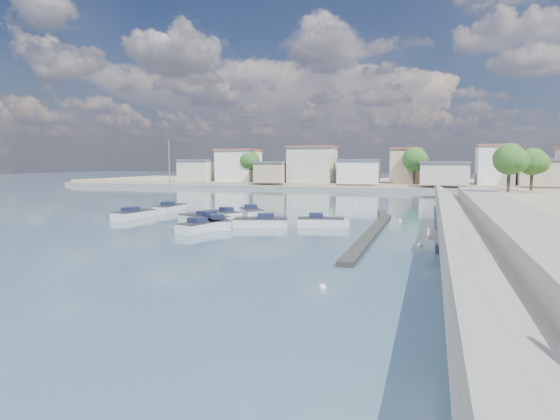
% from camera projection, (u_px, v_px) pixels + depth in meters
% --- Properties ---
extents(ground, '(400.00, 400.00, 0.00)m').
position_uv_depth(ground, '(349.00, 203.00, 69.75)').
color(ground, '#314762').
rests_on(ground, ground).
extents(seawall_walkway, '(5.00, 90.00, 1.80)m').
position_uv_depth(seawall_walkway, '(518.00, 225.00, 38.42)').
color(seawall_walkway, slate).
rests_on(seawall_walkway, ground).
extents(breakwater, '(2.00, 31.02, 0.35)m').
position_uv_depth(breakwater, '(375.00, 228.00, 41.76)').
color(breakwater, black).
rests_on(breakwater, ground).
extents(far_shore_land, '(160.00, 40.00, 1.40)m').
position_uv_depth(far_shore_land, '(384.00, 183.00, 118.87)').
color(far_shore_land, gray).
rests_on(far_shore_land, ground).
extents(far_shore_quay, '(160.00, 2.50, 0.80)m').
position_uv_depth(far_shore_quay, '(374.00, 189.00, 99.03)').
color(far_shore_quay, slate).
rests_on(far_shore_quay, ground).
extents(far_town, '(113.01, 12.80, 8.35)m').
position_uv_depth(far_town, '(428.00, 167.00, 100.87)').
color(far_town, beige).
rests_on(far_town, far_shore_land).
extents(shore_trees, '(74.56, 38.32, 7.92)m').
position_uv_depth(shore_trees, '(415.00, 161.00, 93.14)').
color(shore_trees, '#38281E').
rests_on(shore_trees, ground).
extents(motorboat_a, '(4.30, 4.87, 1.48)m').
position_uv_depth(motorboat_a, '(216.00, 223.00, 43.89)').
color(motorboat_a, silver).
rests_on(motorboat_a, ground).
extents(motorboat_b, '(2.94, 5.27, 1.48)m').
position_uv_depth(motorboat_b, '(203.00, 227.00, 41.33)').
color(motorboat_b, silver).
rests_on(motorboat_b, ground).
extents(motorboat_c, '(6.17, 4.24, 1.48)m').
position_uv_depth(motorboat_c, '(201.00, 219.00, 46.63)').
color(motorboat_c, silver).
rests_on(motorboat_c, ground).
extents(motorboat_d, '(5.76, 3.32, 1.48)m').
position_uv_depth(motorboat_d, '(258.00, 223.00, 44.01)').
color(motorboat_d, silver).
rests_on(motorboat_d, ground).
extents(motorboat_e, '(2.38, 5.85, 1.48)m').
position_uv_depth(motorboat_e, '(135.00, 215.00, 50.84)').
color(motorboat_e, silver).
rests_on(motorboat_e, ground).
extents(motorboat_f, '(4.52, 3.90, 1.48)m').
position_uv_depth(motorboat_f, '(223.00, 215.00, 50.57)').
color(motorboat_f, silver).
rests_on(motorboat_f, ground).
extents(motorboat_g, '(4.38, 5.25, 1.48)m').
position_uv_depth(motorboat_g, '(252.00, 213.00, 52.31)').
color(motorboat_g, silver).
rests_on(motorboat_g, ground).
extents(motorboat_h, '(4.96, 2.70, 1.48)m').
position_uv_depth(motorboat_h, '(323.00, 223.00, 44.18)').
color(motorboat_h, silver).
rests_on(motorboat_h, ground).
extents(sailboat, '(2.05, 6.03, 9.00)m').
position_uv_depth(sailboat, '(171.00, 208.00, 57.70)').
color(sailboat, silver).
rests_on(sailboat, ground).
extents(mooring_buoys, '(19.31, 43.00, 0.37)m').
position_uv_depth(mooring_buoys, '(367.00, 225.00, 44.63)').
color(mooring_buoys, white).
rests_on(mooring_buoys, ground).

